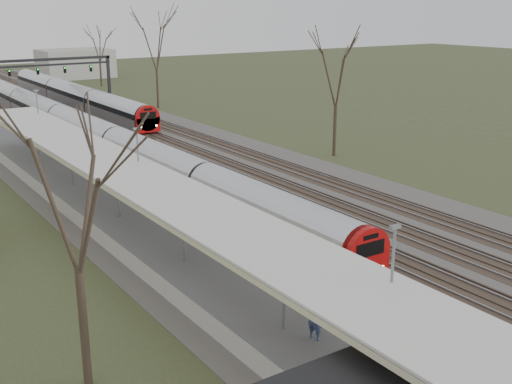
% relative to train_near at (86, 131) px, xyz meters
% --- Properties ---
extents(track_bed, '(24.00, 160.00, 0.22)m').
position_rel_train_near_xyz_m(track_bed, '(2.76, -2.71, -1.42)').
color(track_bed, '#474442').
rests_on(track_bed, ground).
extents(platform, '(3.50, 69.00, 1.00)m').
position_rel_train_near_xyz_m(platform, '(-6.55, -20.21, -0.98)').
color(platform, '#9E9B93').
rests_on(platform, ground).
extents(canopy, '(4.10, 50.00, 3.11)m').
position_rel_train_near_xyz_m(canopy, '(-6.55, -24.72, 2.45)').
color(canopy, slate).
rests_on(canopy, platform).
extents(signal_gantry, '(21.00, 0.59, 6.08)m').
position_rel_train_near_xyz_m(signal_gantry, '(2.79, 27.28, 3.43)').
color(signal_gantry, black).
rests_on(signal_gantry, ground).
extents(tree_west_near, '(5.00, 5.00, 10.30)m').
position_rel_train_near_xyz_m(tree_west_near, '(-13.50, -37.71, 5.81)').
color(tree_west_near, '#2D231C').
rests_on(tree_west_near, ground).
extents(tree_east_far, '(5.00, 5.00, 10.30)m').
position_rel_train_near_xyz_m(tree_east_far, '(16.50, -15.71, 5.81)').
color(tree_east_far, '#2D231C').
rests_on(tree_east_far, ground).
extents(train_near, '(2.62, 75.21, 3.05)m').
position_rel_train_near_xyz_m(train_near, '(0.00, 0.00, 0.00)').
color(train_near, '#A8AAB2').
rests_on(train_near, ground).
extents(train_far, '(2.62, 45.21, 3.05)m').
position_rel_train_near_xyz_m(train_far, '(7.00, 24.10, 0.00)').
color(train_far, '#A8AAB2').
rests_on(train_far, ground).
extents(passenger, '(0.60, 0.75, 1.78)m').
position_rel_train_near_xyz_m(passenger, '(-6.06, -40.93, 0.41)').
color(passenger, navy).
rests_on(passenger, platform).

